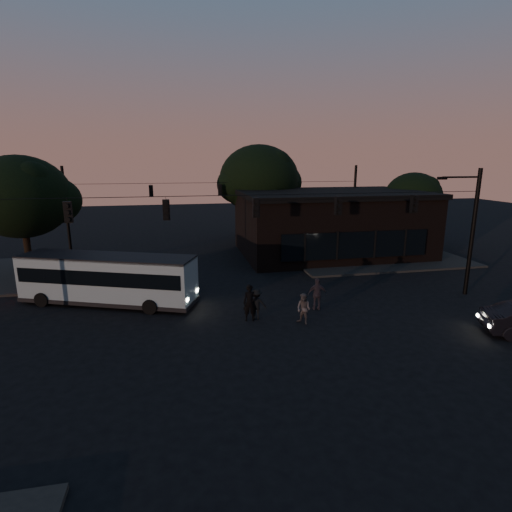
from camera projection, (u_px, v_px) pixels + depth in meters
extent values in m
plane|color=black|center=(274.00, 341.00, 17.93)|extent=(120.00, 120.00, 0.00)
cube|color=black|center=(371.00, 256.00, 33.60)|extent=(14.00, 10.00, 0.15)
cube|color=black|center=(36.00, 273.00, 28.50)|extent=(14.00, 10.00, 0.15)
cube|color=black|center=(330.00, 225.00, 34.36)|extent=(15.00, 10.00, 5.00)
cube|color=black|center=(331.00, 194.00, 33.73)|extent=(15.40, 10.40, 0.40)
cube|color=black|center=(356.00, 245.00, 29.64)|extent=(11.50, 0.18, 2.00)
cylinder|color=black|center=(259.00, 222.00, 39.21)|extent=(0.44, 0.44, 4.00)
ellipsoid|color=black|center=(259.00, 179.00, 38.23)|extent=(7.60, 7.60, 6.46)
cylinder|color=black|center=(410.00, 229.00, 38.26)|extent=(0.44, 0.44, 3.00)
ellipsoid|color=black|center=(413.00, 196.00, 37.53)|extent=(5.20, 5.20, 4.42)
cylinder|color=black|center=(28.00, 253.00, 27.15)|extent=(0.44, 0.44, 3.60)
ellipsoid|color=black|center=(21.00, 197.00, 26.27)|extent=(6.40, 6.40, 5.44)
cylinder|color=black|center=(473.00, 233.00, 23.42)|extent=(0.24, 0.24, 7.50)
cylinder|color=black|center=(256.00, 195.00, 20.30)|extent=(26.00, 0.03, 0.03)
cube|color=black|center=(68.00, 212.00, 18.68)|extent=(0.34, 0.30, 1.00)
cube|color=black|center=(166.00, 210.00, 19.57)|extent=(0.34, 0.30, 1.00)
cube|color=black|center=(256.00, 208.00, 20.45)|extent=(0.34, 0.30, 1.00)
cube|color=black|center=(338.00, 206.00, 21.33)|extent=(0.34, 0.30, 1.00)
cube|color=black|center=(414.00, 204.00, 22.22)|extent=(0.34, 0.30, 1.00)
cylinder|color=black|center=(67.00, 211.00, 33.56)|extent=(0.24, 0.24, 7.50)
cylinder|color=black|center=(354.00, 205.00, 38.66)|extent=(0.24, 0.24, 7.50)
cylinder|color=black|center=(220.00, 183.00, 35.59)|extent=(26.00, 0.03, 0.03)
cube|color=black|center=(151.00, 191.00, 34.56)|extent=(0.34, 0.30, 1.00)
cube|color=black|center=(220.00, 190.00, 35.74)|extent=(0.34, 0.30, 1.00)
cube|color=black|center=(285.00, 189.00, 36.92)|extent=(0.34, 0.30, 1.00)
cube|color=gray|center=(108.00, 277.00, 22.30)|extent=(9.96, 5.70, 2.32)
cube|color=black|center=(107.00, 273.00, 22.25)|extent=(9.61, 5.59, 0.80)
cube|color=black|center=(106.00, 257.00, 22.03)|extent=(9.96, 5.70, 0.13)
cube|color=black|center=(110.00, 298.00, 22.59)|extent=(10.07, 5.79, 0.22)
cylinder|color=black|center=(42.00, 300.00, 22.08)|extent=(0.83, 0.50, 0.80)
cylinder|color=black|center=(67.00, 287.00, 24.22)|extent=(0.83, 0.50, 0.80)
cylinder|color=black|center=(150.00, 307.00, 21.00)|extent=(0.83, 0.50, 0.80)
cylinder|color=black|center=(166.00, 293.00, 23.14)|extent=(0.83, 0.50, 0.80)
imported|color=black|center=(250.00, 303.00, 20.03)|extent=(0.75, 0.55, 1.90)
imported|color=#464040|center=(304.00, 309.00, 19.69)|extent=(0.93, 0.95, 1.55)
imported|color=#29232A|center=(317.00, 294.00, 21.54)|extent=(1.09, 0.56, 1.77)
imported|color=black|center=(256.00, 304.00, 20.27)|extent=(1.12, 0.74, 1.62)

